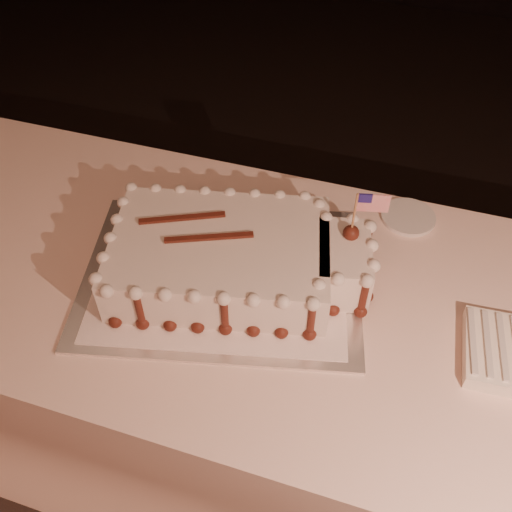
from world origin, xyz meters
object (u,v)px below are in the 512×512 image
(banquet_table, at_px, (350,403))
(sheet_cake, at_px, (236,258))
(cake_board, at_px, (222,276))
(side_plate, at_px, (408,217))

(banquet_table, relative_size, sheet_cake, 4.00)
(cake_board, xyz_separation_m, side_plate, (0.37, 0.32, 0.00))
(banquet_table, bearing_deg, side_plate, 83.77)
(banquet_table, height_order, side_plate, side_plate)
(cake_board, xyz_separation_m, sheet_cake, (0.03, 0.01, 0.06))
(banquet_table, height_order, sheet_cake, sheet_cake)
(sheet_cake, xyz_separation_m, side_plate, (0.34, 0.31, -0.06))
(sheet_cake, bearing_deg, cake_board, -166.58)
(side_plate, bearing_deg, banquet_table, -96.23)
(sheet_cake, relative_size, side_plate, 4.51)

